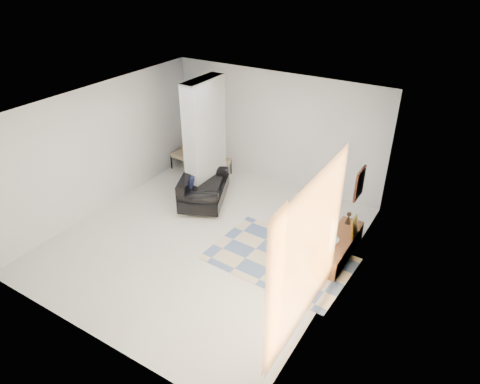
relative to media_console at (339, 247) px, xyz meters
The scene contains 17 objects.
floor 2.69m from the media_console, 160.30° to the right, with size 6.00×6.00×0.00m, color white.
ceiling 3.73m from the media_console, 160.30° to the right, with size 6.00×6.00×0.00m, color white.
wall_back 3.49m from the media_console, 140.24° to the left, with size 6.00×6.00×0.00m, color silver.
wall_front 4.80m from the media_console, 122.86° to the right, with size 6.00×6.00×0.00m, color silver.
wall_left 5.48m from the media_console, behind, with size 6.00×6.00×0.00m, color silver.
wall_right 1.51m from the media_console, 75.74° to the right, with size 6.00×6.00×0.00m, color silver.
partition_column 3.88m from the media_console, 169.10° to the left, with size 0.35×1.20×2.80m, color #ACB1B3.
hallway_door 5.12m from the media_console, 156.00° to the left, with size 0.85×0.06×2.04m, color silver.
curtain 2.41m from the media_console, 85.84° to the right, with size 2.55×2.55×0.00m, color #FFA343.
wall_art 1.46m from the media_console, ahead, with size 0.04×0.45×0.55m, color #3E1C10.
media_console is the anchor object (origin of this frame).
loveseat 3.48m from the media_console, behind, with size 1.47×1.81×0.76m.
daybed 4.73m from the media_console, 160.45° to the left, with size 1.58×0.70×0.77m.
area_rug 1.18m from the media_console, 142.63° to the right, with size 2.66×1.77×0.01m, color beige.
cylinder_lamp 0.67m from the media_console, 92.70° to the right, with size 0.11×0.11×0.63m, color white.
bronze_figurine 0.66m from the media_console, 95.02° to the left, with size 0.13×0.13×0.26m, color black, non-canonical shape.
vase 0.35m from the media_console, 104.83° to the right, with size 0.19×0.19×0.20m, color white.
Camera 1 is at (4.35, -5.77, 5.23)m, focal length 32.00 mm.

